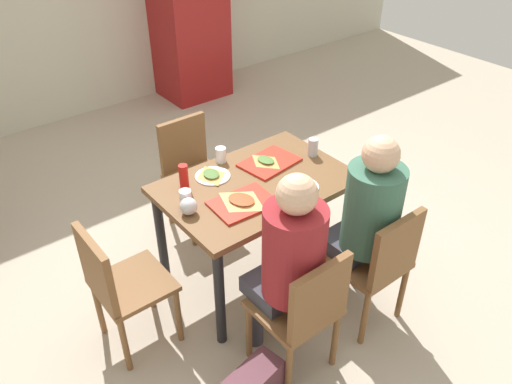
{
  "coord_description": "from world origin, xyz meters",
  "views": [
    {
      "loc": [
        -1.63,
        -2.06,
        2.49
      ],
      "look_at": [
        0.0,
        0.0,
        0.68
      ],
      "focal_mm": 36.02,
      "sensor_mm": 36.0,
      "label": 1
    }
  ],
  "objects_px": {
    "chair_near_right": "(379,261)",
    "plastic_cup_a": "(221,155)",
    "chair_far_side": "(191,166)",
    "condiment_bottle": "(184,177)",
    "main_table": "(256,196)",
    "tray_red_near": "(243,203)",
    "paper_plate_near_edge": "(301,187)",
    "plastic_cup_b": "(296,198)",
    "chair_left_end": "(118,282)",
    "soda_can": "(313,147)",
    "chair_near_left": "(305,308)",
    "drink_fridge": "(188,11)",
    "pizza_slice_b": "(266,161)",
    "person_in_red": "(288,258)",
    "pizza_slice_c": "(211,175)",
    "plastic_cup_c": "(186,198)",
    "person_in_brown_jacket": "(366,215)",
    "foil_bundle": "(189,206)",
    "pizza_slice_a": "(241,200)",
    "paper_plate_center": "(213,176)",
    "tray_red_far": "(269,162)"
  },
  "relations": [
    {
      "from": "paper_plate_near_edge",
      "to": "plastic_cup_b",
      "type": "relative_size",
      "value": 2.2
    },
    {
      "from": "chair_near_left",
      "to": "person_in_brown_jacket",
      "type": "xyz_separation_m",
      "value": [
        0.58,
        0.14,
        0.25
      ]
    },
    {
      "from": "tray_red_near",
      "to": "plastic_cup_a",
      "type": "height_order",
      "value": "plastic_cup_a"
    },
    {
      "from": "person_in_red",
      "to": "pizza_slice_c",
      "type": "distance_m",
      "value": 0.86
    },
    {
      "from": "person_in_red",
      "to": "tray_red_near",
      "type": "relative_size",
      "value": 3.49
    },
    {
      "from": "paper_plate_near_edge",
      "to": "pizza_slice_a",
      "type": "relative_size",
      "value": 0.8
    },
    {
      "from": "soda_can",
      "to": "drink_fridge",
      "type": "height_order",
      "value": "drink_fridge"
    },
    {
      "from": "plastic_cup_b",
      "to": "drink_fridge",
      "type": "xyz_separation_m",
      "value": [
        1.29,
        3.18,
        0.14
      ]
    },
    {
      "from": "paper_plate_near_edge",
      "to": "drink_fridge",
      "type": "relative_size",
      "value": 0.12
    },
    {
      "from": "condiment_bottle",
      "to": "drink_fridge",
      "type": "height_order",
      "value": "drink_fridge"
    },
    {
      "from": "chair_near_left",
      "to": "paper_plate_center",
      "type": "height_order",
      "value": "chair_near_left"
    },
    {
      "from": "plastic_cup_c",
      "to": "person_in_red",
      "type": "bearing_deg",
      "value": -75.84
    },
    {
      "from": "foil_bundle",
      "to": "chair_far_side",
      "type": "bearing_deg",
      "value": 58.05
    },
    {
      "from": "person_in_red",
      "to": "paper_plate_center",
      "type": "xyz_separation_m",
      "value": [
        0.12,
        0.85,
        0.02
      ]
    },
    {
      "from": "chair_near_right",
      "to": "plastic_cup_a",
      "type": "distance_m",
      "value": 1.19
    },
    {
      "from": "chair_near_left",
      "to": "plastic_cup_b",
      "type": "relative_size",
      "value": 8.46
    },
    {
      "from": "soda_can",
      "to": "pizza_slice_c",
      "type": "bearing_deg",
      "value": 163.74
    },
    {
      "from": "tray_red_far",
      "to": "foil_bundle",
      "type": "bearing_deg",
      "value": -168.96
    },
    {
      "from": "person_in_brown_jacket",
      "to": "tray_red_far",
      "type": "distance_m",
      "value": 0.76
    },
    {
      "from": "main_table",
      "to": "plastic_cup_c",
      "type": "relative_size",
      "value": 11.63
    },
    {
      "from": "plastic_cup_a",
      "to": "tray_red_far",
      "type": "bearing_deg",
      "value": -42.62
    },
    {
      "from": "chair_near_left",
      "to": "paper_plate_near_edge",
      "type": "relative_size",
      "value": 3.84
    },
    {
      "from": "paper_plate_near_edge",
      "to": "condiment_bottle",
      "type": "xyz_separation_m",
      "value": [
        -0.55,
        0.43,
        0.08
      ]
    },
    {
      "from": "chair_left_end",
      "to": "soda_can",
      "type": "relative_size",
      "value": 6.93
    },
    {
      "from": "pizza_slice_a",
      "to": "plastic_cup_c",
      "type": "bearing_deg",
      "value": 144.03
    },
    {
      "from": "chair_near_right",
      "to": "main_table",
      "type": "bearing_deg",
      "value": 110.61
    },
    {
      "from": "paper_plate_center",
      "to": "paper_plate_near_edge",
      "type": "distance_m",
      "value": 0.55
    },
    {
      "from": "pizza_slice_b",
      "to": "chair_far_side",
      "type": "bearing_deg",
      "value": 105.47
    },
    {
      "from": "pizza_slice_b",
      "to": "condiment_bottle",
      "type": "distance_m",
      "value": 0.57
    },
    {
      "from": "plastic_cup_a",
      "to": "pizza_slice_b",
      "type": "bearing_deg",
      "value": -44.59
    },
    {
      "from": "pizza_slice_a",
      "to": "drink_fridge",
      "type": "height_order",
      "value": "drink_fridge"
    },
    {
      "from": "pizza_slice_b",
      "to": "plastic_cup_a",
      "type": "bearing_deg",
      "value": 135.41
    },
    {
      "from": "pizza_slice_a",
      "to": "condiment_bottle",
      "type": "xyz_separation_m",
      "value": [
        -0.17,
        0.34,
        0.06
      ]
    },
    {
      "from": "chair_far_side",
      "to": "plastic_cup_a",
      "type": "height_order",
      "value": "plastic_cup_a"
    },
    {
      "from": "main_table",
      "to": "chair_far_side",
      "type": "distance_m",
      "value": 0.79
    },
    {
      "from": "chair_near_left",
      "to": "tray_red_near",
      "type": "relative_size",
      "value": 2.35
    },
    {
      "from": "chair_near_right",
      "to": "tray_red_far",
      "type": "bearing_deg",
      "value": 95.6
    },
    {
      "from": "tray_red_near",
      "to": "drink_fridge",
      "type": "distance_m",
      "value": 3.36
    },
    {
      "from": "paper_plate_near_edge",
      "to": "tray_red_near",
      "type": "bearing_deg",
      "value": 168.37
    },
    {
      "from": "chair_left_end",
      "to": "plastic_cup_a",
      "type": "height_order",
      "value": "plastic_cup_a"
    },
    {
      "from": "person_in_red",
      "to": "pizza_slice_c",
      "type": "relative_size",
      "value": 6.12
    },
    {
      "from": "drink_fridge",
      "to": "condiment_bottle",
      "type": "bearing_deg",
      "value": -122.8
    },
    {
      "from": "chair_near_right",
      "to": "foil_bundle",
      "type": "distance_m",
      "value": 1.13
    },
    {
      "from": "pizza_slice_a",
      "to": "plastic_cup_a",
      "type": "bearing_deg",
      "value": 68.72
    },
    {
      "from": "plastic_cup_c",
      "to": "person_in_brown_jacket",
      "type": "bearing_deg",
      "value": -42.44
    },
    {
      "from": "chair_near_right",
      "to": "person_in_brown_jacket",
      "type": "height_order",
      "value": "person_in_brown_jacket"
    },
    {
      "from": "chair_far_side",
      "to": "condiment_bottle",
      "type": "xyz_separation_m",
      "value": [
        -0.38,
        -0.56,
        0.34
      ]
    },
    {
      "from": "main_table",
      "to": "chair_far_side",
      "type": "relative_size",
      "value": 1.38
    },
    {
      "from": "paper_plate_center",
      "to": "person_in_red",
      "type": "bearing_deg",
      "value": -97.82
    },
    {
      "from": "foil_bundle",
      "to": "plastic_cup_c",
      "type": "bearing_deg",
      "value": 69.52
    }
  ]
}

